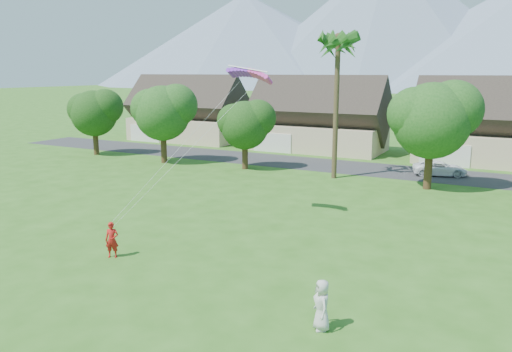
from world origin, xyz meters
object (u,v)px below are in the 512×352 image
Objects in this scene: watcher at (322,305)px; kite_flyer at (112,240)px; parafoil_kite at (250,73)px; parked_car at (440,168)px.

kite_flyer is at bearing -136.62° from watcher.
kite_flyer is at bearing -113.13° from parafoil_kite.
watcher is at bearing 163.06° from parked_car.
parked_car is at bearing 62.23° from parafoil_kite.
watcher reaches higher than parked_car.
parked_car is at bearing 142.83° from watcher.
kite_flyer is 0.96× the size of watcher.
watcher is 0.69× the size of parafoil_kite.
parafoil_kite reaches higher than watcher.
parked_car is 23.42m from parafoil_kite.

